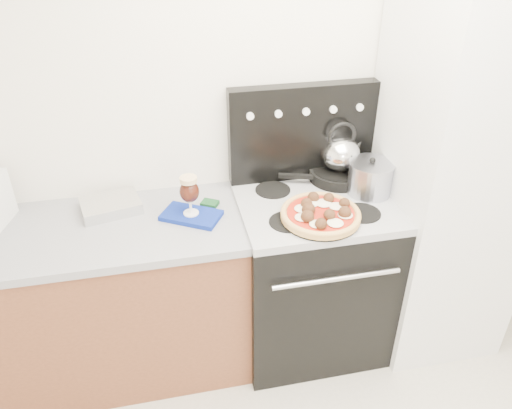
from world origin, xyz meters
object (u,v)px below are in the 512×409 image
object	(u,v)px
fridge	(449,184)
tea_kettle	(341,150)
skillet	(338,174)
stock_pot	(370,179)
beer_glass	(190,195)
stove_body	(310,277)
pizza_pan	(320,218)
pizza	(321,213)
base_cabinet	(100,305)
oven_mitt	(191,216)

from	to	relation	value
fridge	tea_kettle	distance (m)	0.57
skillet	stock_pot	xyz separation A→B (m)	(0.10, -0.17, 0.05)
fridge	beer_glass	world-z (taller)	fridge
stove_body	beer_glass	xyz separation A→B (m)	(-0.61, 0.01, 0.58)
pizza_pan	pizza	xyz separation A→B (m)	(0.00, 0.00, 0.03)
pizza	skillet	bearing A→B (deg)	58.61
stove_body	tea_kettle	world-z (taller)	tea_kettle
base_cabinet	oven_mitt	world-z (taller)	oven_mitt
tea_kettle	skillet	bearing A→B (deg)	0.00
base_cabinet	tea_kettle	distance (m)	1.46
tea_kettle	oven_mitt	bearing A→B (deg)	-165.25
fridge	oven_mitt	bearing A→B (deg)	178.28
base_cabinet	skillet	bearing A→B (deg)	7.54
stove_body	pizza	world-z (taller)	pizza
stove_body	beer_glass	world-z (taller)	beer_glass
base_cabinet	stock_pot	xyz separation A→B (m)	(1.39, 0.00, 0.57)
base_cabinet	oven_mitt	size ratio (longest dim) A/B	5.34
oven_mitt	tea_kettle	size ratio (longest dim) A/B	1.22
stove_body	pizza_pan	size ratio (longest dim) A/B	2.46
fridge	oven_mitt	distance (m)	1.31
base_cabinet	oven_mitt	distance (m)	0.69
beer_glass	tea_kettle	xyz separation A→B (m)	(0.80, 0.18, 0.06)
skillet	stove_body	bearing A→B (deg)	-133.67
stove_body	fridge	distance (m)	0.87
stove_body	oven_mitt	size ratio (longest dim) A/B	3.24
beer_glass	pizza_pan	world-z (taller)	beer_glass
stove_body	fridge	xyz separation A→B (m)	(0.70, -0.03, 0.51)
oven_mitt	beer_glass	size ratio (longest dim) A/B	1.36
skillet	base_cabinet	bearing A→B (deg)	-172.46
pizza	skillet	xyz separation A→B (m)	(0.22, 0.35, -0.01)
stock_pot	beer_glass	bearing A→B (deg)	-179.11
stove_body	oven_mitt	xyz separation A→B (m)	(-0.61, 0.01, 0.47)
base_cabinet	beer_glass	size ratio (longest dim) A/B	7.29
beer_glass	tea_kettle	size ratio (longest dim) A/B	0.89
beer_glass	stock_pot	size ratio (longest dim) A/B	0.91
fridge	pizza_pan	size ratio (longest dim) A/B	5.30
pizza_pan	tea_kettle	xyz separation A→B (m)	(0.22, 0.35, 0.16)
base_cabinet	stove_body	distance (m)	1.11
tea_kettle	fridge	bearing A→B (deg)	-21.41
oven_mitt	tea_kettle	xyz separation A→B (m)	(0.80, 0.18, 0.17)
beer_glass	skillet	xyz separation A→B (m)	(0.80, 0.18, -0.07)
pizza_pan	stove_body	bearing A→B (deg)	79.61
pizza	stove_body	bearing A→B (deg)	79.61
stove_body	stock_pot	world-z (taller)	stock_pot
base_cabinet	stove_body	xyz separation A→B (m)	(1.10, -0.02, 0.01)
pizza	pizza_pan	bearing A→B (deg)	0.00
stove_body	fridge	world-z (taller)	fridge
stove_body	oven_mitt	distance (m)	0.77
skillet	pizza_pan	bearing A→B (deg)	-121.39
stove_body	stock_pot	xyz separation A→B (m)	(0.29, 0.03, 0.56)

